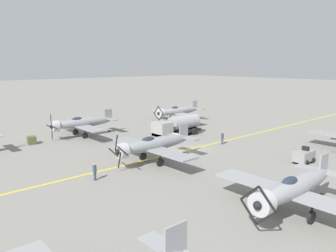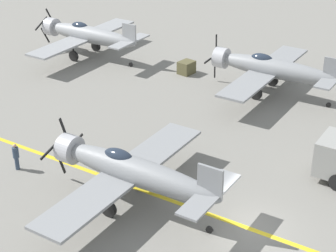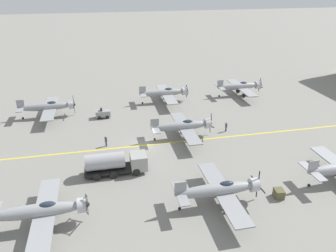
# 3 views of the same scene
# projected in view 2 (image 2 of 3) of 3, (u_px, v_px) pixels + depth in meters

# --- Properties ---
(ground_plane) EXTENTS (400.00, 400.00, 0.00)m
(ground_plane) POSITION_uv_depth(u_px,v_px,m) (249.00, 228.00, 27.19)
(ground_plane) COLOR gray
(taxiway_stripe) EXTENTS (0.30, 160.00, 0.01)m
(taxiway_stripe) POSITION_uv_depth(u_px,v_px,m) (249.00, 228.00, 27.19)
(taxiway_stripe) COLOR yellow
(taxiway_stripe) RESTS_ON ground
(airplane_far_right) EXTENTS (12.00, 9.98, 3.65)m
(airplane_far_right) POSITION_uv_depth(u_px,v_px,m) (87.00, 34.00, 48.11)
(airplane_far_right) COLOR #96989B
(airplane_far_right) RESTS_ON ground
(airplane_mid_center) EXTENTS (12.00, 9.98, 3.75)m
(airplane_mid_center) POSITION_uv_depth(u_px,v_px,m) (131.00, 170.00, 28.17)
(airplane_mid_center) COLOR gray
(airplane_mid_center) RESTS_ON ground
(airplane_mid_right) EXTENTS (12.00, 9.98, 3.80)m
(airplane_mid_right) POSITION_uv_depth(u_px,v_px,m) (270.00, 68.00, 40.92)
(airplane_mid_right) COLOR gray
(airplane_mid_right) RESTS_ON ground
(ground_crew_walking) EXTENTS (0.35, 0.35, 1.63)m
(ground_crew_walking) POSITION_uv_depth(u_px,v_px,m) (16.00, 156.00, 31.74)
(ground_crew_walking) COLOR #334256
(ground_crew_walking) RESTS_ON ground
(supply_crate_by_tanker) EXTENTS (1.37, 1.20, 1.03)m
(supply_crate_by_tanker) POSITION_uv_depth(u_px,v_px,m) (186.00, 67.00, 45.22)
(supply_crate_by_tanker) COLOR brown
(supply_crate_by_tanker) RESTS_ON ground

